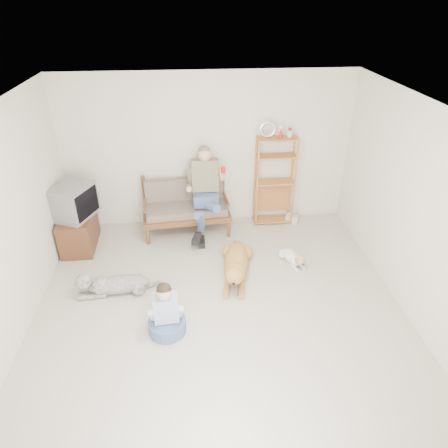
{
  "coord_description": "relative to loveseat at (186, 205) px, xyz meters",
  "views": [
    {
      "loc": [
        -0.31,
        -3.84,
        3.8
      ],
      "look_at": [
        0.13,
        1.0,
        0.91
      ],
      "focal_mm": 32.0,
      "sensor_mm": 36.0,
      "label": 1
    }
  ],
  "objects": [
    {
      "name": "floor",
      "position": [
        0.42,
        -2.42,
        -0.49
      ],
      "size": [
        5.5,
        5.5,
        0.0
      ],
      "primitive_type": "plane",
      "color": "beige",
      "rests_on": "ground"
    },
    {
      "name": "ceiling",
      "position": [
        0.42,
        -2.42,
        2.21
      ],
      "size": [
        5.5,
        5.5,
        0.0
      ],
      "primitive_type": "plane",
      "rotation": [
        3.14,
        0.0,
        0.0
      ],
      "color": "white",
      "rests_on": "ground"
    },
    {
      "name": "wall_back",
      "position": [
        0.42,
        0.33,
        0.86
      ],
      "size": [
        5.0,
        0.0,
        5.0
      ],
      "primitive_type": "plane",
      "rotation": [
        1.57,
        0.0,
        0.0
      ],
      "color": "beige",
      "rests_on": "ground"
    },
    {
      "name": "wall_right",
      "position": [
        2.92,
        -2.42,
        0.86
      ],
      "size": [
        0.0,
        5.5,
        5.5
      ],
      "primitive_type": "plane",
      "rotation": [
        1.57,
        0.0,
        -1.57
      ],
      "color": "beige",
      "rests_on": "ground"
    },
    {
      "name": "loveseat",
      "position": [
        0.0,
        0.0,
        0.0
      ],
      "size": [
        1.56,
        0.83,
        0.95
      ],
      "rotation": [
        0.0,
        0.0,
        0.09
      ],
      "color": "brown",
      "rests_on": "ground"
    },
    {
      "name": "man",
      "position": [
        0.32,
        -0.24,
        0.24
      ],
      "size": [
        0.6,
        0.85,
        1.38
      ],
      "color": "#43597C",
      "rests_on": "loveseat"
    },
    {
      "name": "etagere",
      "position": [
        1.59,
        0.13,
        0.35
      ],
      "size": [
        0.72,
        0.32,
        1.92
      ],
      "color": "#C3813D",
      "rests_on": "ground"
    },
    {
      "name": "book_stack",
      "position": [
        1.96,
        0.08,
        -0.41
      ],
      "size": [
        0.27,
        0.24,
        0.14
      ],
      "primitive_type": "cube",
      "rotation": [
        0.0,
        0.0,
        -0.43
      ],
      "color": "silver",
      "rests_on": "ground"
    },
    {
      "name": "tv_stand",
      "position": [
        -1.81,
        -0.38,
        -0.19
      ],
      "size": [
        0.53,
        0.92,
        0.6
      ],
      "rotation": [
        0.0,
        0.0,
        0.03
      ],
      "color": "brown",
      "rests_on": "ground"
    },
    {
      "name": "crt_tv",
      "position": [
        -1.78,
        -0.42,
        0.38
      ],
      "size": [
        0.73,
        0.8,
        0.54
      ],
      "rotation": [
        0.0,
        0.0,
        -0.39
      ],
      "color": "slate",
      "rests_on": "tv_stand"
    },
    {
      "name": "wall_outlet",
      "position": [
        -0.83,
        0.32,
        -0.19
      ],
      "size": [
        0.12,
        0.02,
        0.08
      ],
      "primitive_type": "cube",
      "color": "silver",
      "rests_on": "ground"
    },
    {
      "name": "golden_retriever",
      "position": [
        0.72,
        -1.42,
        -0.3
      ],
      "size": [
        0.54,
        1.49,
        0.45
      ],
      "rotation": [
        0.0,
        0.0,
        -0.17
      ],
      "color": "#BE8542",
      "rests_on": "ground"
    },
    {
      "name": "shaggy_dog",
      "position": [
        -1.09,
        -1.68,
        -0.33
      ],
      "size": [
        1.26,
        0.38,
        0.37
      ],
      "rotation": [
        0.0,
        0.0,
        -1.47
      ],
      "color": "silver",
      "rests_on": "ground"
    },
    {
      "name": "terrier",
      "position": [
        1.67,
        -1.22,
        -0.37
      ],
      "size": [
        0.35,
        0.67,
        0.26
      ],
      "rotation": [
        0.0,
        0.0,
        0.36
      ],
      "color": "white",
      "rests_on": "ground"
    },
    {
      "name": "child",
      "position": [
        -0.28,
        -2.49,
        -0.21
      ],
      "size": [
        0.48,
        0.48,
        0.76
      ],
      "rotation": [
        0.0,
        0.0,
        0.1
      ],
      "color": "#43597C",
      "rests_on": "ground"
    }
  ]
}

